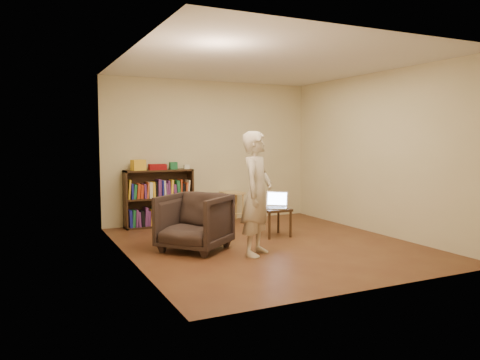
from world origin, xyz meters
name	(u,v)px	position (x,y,z in m)	size (l,w,h in m)	color
floor	(268,244)	(0.00, 0.00, 0.00)	(4.50, 4.50, 0.00)	#4D2719
ceiling	(269,63)	(0.00, 0.00, 2.60)	(4.50, 4.50, 0.00)	silver
wall_back	(210,152)	(0.00, 2.25, 1.30)	(4.00, 4.00, 0.00)	beige
wall_left	(128,158)	(-2.00, 0.00, 1.30)	(4.50, 4.50, 0.00)	beige
wall_right	(377,153)	(2.00, 0.00, 1.30)	(4.50, 4.50, 0.00)	beige
bookshelf	(159,201)	(-1.04, 2.09, 0.44)	(1.20, 0.30, 1.00)	black
box_yellow	(138,165)	(-1.40, 2.05, 1.09)	(0.22, 0.16, 0.18)	yellow
red_cloth	(157,167)	(-1.06, 2.06, 1.05)	(0.29, 0.22, 0.10)	maroon
box_green	(173,166)	(-0.77, 2.07, 1.06)	(0.13, 0.13, 0.13)	#1D6E3C
box_white	(187,167)	(-0.52, 2.09, 1.04)	(0.09, 0.09, 0.07)	white
stool	(232,197)	(0.36, 2.03, 0.44)	(0.38, 0.38, 0.55)	tan
armchair	(194,222)	(-1.08, 0.13, 0.39)	(0.84, 0.86, 0.78)	black
side_table	(274,213)	(0.38, 0.48, 0.37)	(0.44, 0.44, 0.45)	black
laptop	(276,204)	(0.43, 0.51, 0.50)	(0.47, 0.46, 0.25)	#B7B8BC
person	(257,194)	(-0.43, -0.47, 0.82)	(0.60, 0.39, 1.64)	beige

